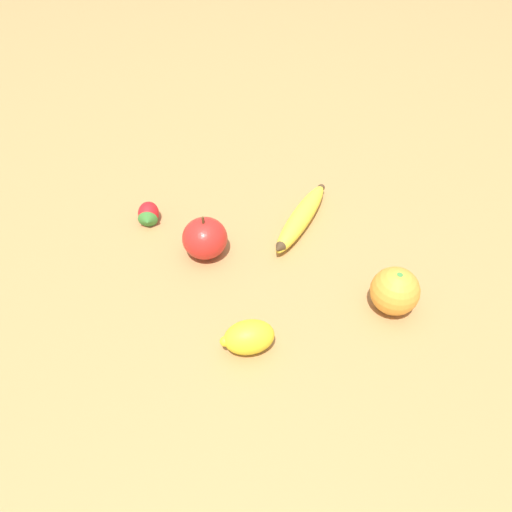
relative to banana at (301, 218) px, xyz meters
name	(u,v)px	position (x,y,z in m)	size (l,w,h in m)	color
ground_plane	(255,276)	(0.12, -0.10, -0.02)	(3.00, 3.00, 0.00)	#A87A47
banana	(301,218)	(0.00, 0.00, 0.00)	(0.20, 0.15, 0.04)	yellow
orange	(395,291)	(0.21, 0.11, 0.02)	(0.08, 0.08, 0.08)	orange
strawberry	(148,214)	(-0.04, -0.29, 0.00)	(0.05, 0.04, 0.04)	red
apple	(205,238)	(0.05, -0.18, 0.02)	(0.08, 0.08, 0.08)	red
lemon	(249,337)	(0.26, -0.12, 0.01)	(0.06, 0.09, 0.05)	yellow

